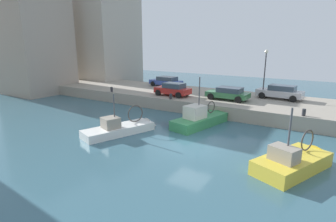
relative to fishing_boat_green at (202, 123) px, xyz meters
The scene contains 15 objects.
water_surface 4.81m from the fishing_boat_green, 164.64° to the right, with size 80.00×80.00×0.00m, color #386070.
quay_wall 6.99m from the fishing_boat_green, 10.53° to the right, with size 9.00×56.00×1.20m, color #9E9384.
fishing_boat_green is the anchor object (origin of this frame).
fishing_boat_yellow 9.03m from the fishing_boat_green, 121.15° to the right, with size 5.74×3.92×4.46m.
fishing_boat_white 6.58m from the fishing_boat_green, 140.10° to the left, with size 6.38×3.63×3.87m.
parked_car_silver 9.88m from the fishing_boat_green, 27.67° to the right, with size 2.23×4.47×1.40m.
parked_car_blue 13.46m from the fishing_boat_green, 45.34° to the left, with size 2.27×4.40×1.28m.
parked_car_green 5.74m from the fishing_boat_green, ahead, with size 2.11×4.14×1.26m.
parked_car_red 7.24m from the fishing_boat_green, 51.27° to the left, with size 2.05×3.88×1.37m.
mooring_bollard_south 7.87m from the fishing_boat_green, 69.56° to the right, with size 0.28×0.28×0.55m, color #2D2D33.
mooring_bollard_mid 5.60m from the fishing_boat_green, 60.16° to the left, with size 0.28×0.28×0.55m, color #2D2D33.
mooring_bollard_north 13.08m from the fishing_boat_green, 77.97° to the left, with size 0.28×0.28×0.55m, color #2D2D33.
quay_streetlamp 9.83m from the fishing_boat_green, 19.12° to the right, with size 0.36×0.36×4.83m.
waterfront_building_west_mid 27.36m from the fishing_boat_green, 62.10° to the left, with size 9.27×9.35×14.25m.
waterfront_building_east_mid 26.88m from the fishing_boat_green, 85.52° to the left, with size 7.60×8.37×14.02m.
Camera 1 is at (-14.98, -7.61, 6.61)m, focal length 28.47 mm.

